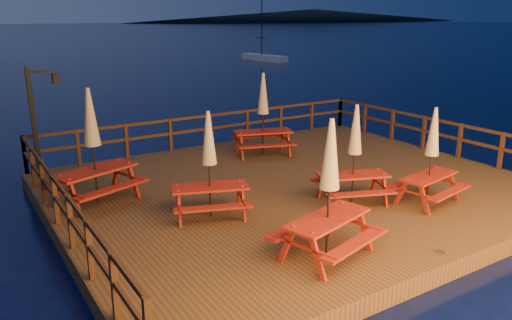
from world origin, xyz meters
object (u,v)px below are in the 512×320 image
Objects in this scene: sailboat at (264,58)px; picnic_table_0 at (263,113)px; lamp_post at (39,111)px; picnic_table_2 at (354,153)px; picnic_table_1 at (209,163)px.

sailboat is 3.55× the size of picnic_table_0.
picnic_table_0 is (6.27, -1.64, -0.44)m from lamp_post.
sailboat reaches higher than picnic_table_2.
sailboat is 42.43m from picnic_table_1.
sailboat reaches higher than picnic_table_1.
picnic_table_1 is at bearing -64.41° from lamp_post.
picnic_table_2 is at bearing 2.50° from picnic_table_1.
lamp_post reaches higher than picnic_table_1.
sailboat is 37.33m from picnic_table_0.
picnic_table_2 is (-20.95, -35.86, 1.33)m from sailboat.
lamp_post reaches higher than picnic_table_2.
picnic_table_0 is 5.22m from picnic_table_1.
picnic_table_1 is (-3.75, -3.62, -0.11)m from picnic_table_0.
picnic_table_0 is at bearing -14.65° from lamp_post.
lamp_post is 39.90m from sailboat.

